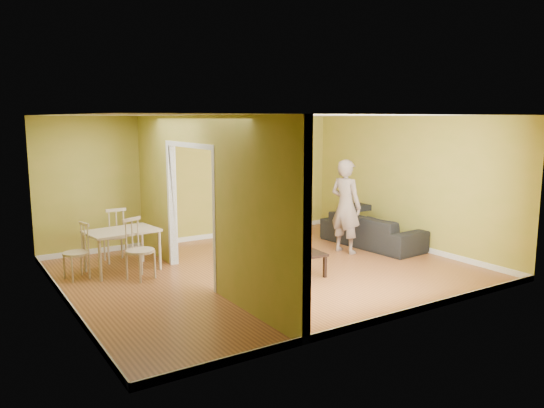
{
  "coord_description": "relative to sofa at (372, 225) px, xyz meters",
  "views": [
    {
      "loc": [
        -4.58,
        -7.37,
        2.56
      ],
      "look_at": [
        0.2,
        0.2,
        1.1
      ],
      "focal_mm": 35.0,
      "sensor_mm": 36.0,
      "label": 1
    }
  ],
  "objects": [
    {
      "name": "room_shell",
      "position": [
        -2.7,
        -0.38,
        0.88
      ],
      "size": [
        6.5,
        6.5,
        6.5
      ],
      "color": "#AA6634",
      "rests_on": "ground"
    },
    {
      "name": "partition",
      "position": [
        -3.9,
        -0.38,
        0.88
      ],
      "size": [
        0.22,
        5.5,
        2.6
      ],
      "primitive_type": null,
      "color": "gold",
      "rests_on": "ground"
    },
    {
      "name": "wall_speaker",
      "position": [
        -1.2,
        2.31,
        1.48
      ],
      "size": [
        0.1,
        0.1,
        0.1
      ],
      "primitive_type": "cube",
      "color": "black",
      "rests_on": "room_shell"
    },
    {
      "name": "sofa",
      "position": [
        0.0,
        0.0,
        0.0
      ],
      "size": [
        2.27,
        1.11,
        0.84
      ],
      "primitive_type": "imported",
      "rotation": [
        0.0,
        0.0,
        1.65
      ],
      "color": "black",
      "rests_on": "ground"
    },
    {
      "name": "person",
      "position": [
        -0.79,
        -0.11,
        0.63
      ],
      "size": [
        0.89,
        0.76,
        2.1
      ],
      "primitive_type": "imported",
      "rotation": [
        0.0,
        0.0,
        1.81
      ],
      "color": "slate",
      "rests_on": "ground"
    },
    {
      "name": "bookshelf",
      "position": [
        -1.38,
        2.22,
        0.58
      ],
      "size": [
        0.84,
        0.37,
        2.01
      ],
      "color": "white",
      "rests_on": "ground"
    },
    {
      "name": "paper_box_teal",
      "position": [
        -1.44,
        2.17,
        0.51
      ],
      "size": [
        0.43,
        0.28,
        0.22
      ],
      "primitive_type": "cube",
      "color": "#0A5656",
      "rests_on": "bookshelf"
    },
    {
      "name": "paper_box_navy_b",
      "position": [
        -1.37,
        2.17,
        0.9
      ],
      "size": [
        0.45,
        0.29,
        0.23
      ],
      "primitive_type": "cube",
      "color": "#1F2E4B",
      "rests_on": "bookshelf"
    },
    {
      "name": "paper_box_navy_c",
      "position": [
        -1.38,
        2.17,
        1.13
      ],
      "size": [
        0.44,
        0.29,
        0.22
      ],
      "primitive_type": "cube",
      "color": "navy",
      "rests_on": "bookshelf"
    },
    {
      "name": "coffee_table",
      "position": [
        -2.36,
        -0.94,
        -0.09
      ],
      "size": [
        0.59,
        0.59,
        0.39
      ],
      "rotation": [
        0.0,
        0.0,
        -0.06
      ],
      "color": "black",
      "rests_on": "ground"
    },
    {
      "name": "game_controller",
      "position": [
        -2.41,
        -0.87,
        -0.01
      ],
      "size": [
        0.14,
        0.04,
        0.03
      ],
      "primitive_type": "cube",
      "color": "white",
      "rests_on": "coffee_table"
    },
    {
      "name": "dining_table",
      "position": [
        -4.78,
        0.91,
        0.21
      ],
      "size": [
        1.13,
        0.75,
        0.71
      ],
      "rotation": [
        0.0,
        0.0,
        0.13
      ],
      "color": "tan",
      "rests_on": "ground"
    },
    {
      "name": "chair_left",
      "position": [
        -5.55,
        0.86,
        0.03
      ],
      "size": [
        0.5,
        0.5,
        0.91
      ],
      "primitive_type": null,
      "rotation": [
        0.0,
        0.0,
        -1.35
      ],
      "color": "#CCB085",
      "rests_on": "ground"
    },
    {
      "name": "chair_near",
      "position": [
        -4.68,
        0.31,
        0.07
      ],
      "size": [
        0.59,
        0.59,
        0.99
      ],
      "primitive_type": null,
      "rotation": [
        0.0,
        0.0,
        0.41
      ],
      "color": "#CEBA82",
      "rests_on": "ground"
    },
    {
      "name": "chair_far",
      "position": [
        -4.72,
        1.59,
        0.08
      ],
      "size": [
        0.47,
        0.47,
        1.0
      ],
      "primitive_type": null,
      "rotation": [
        0.0,
        0.0,
        3.1
      ],
      "color": "tan",
      "rests_on": "ground"
    }
  ]
}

